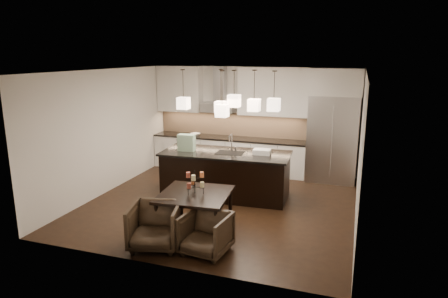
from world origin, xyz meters
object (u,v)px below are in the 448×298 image
(armchair_left, at_px, (155,226))
(island_body, at_px, (226,175))
(armchair_right, at_px, (206,233))
(dining_table, at_px, (195,212))
(refrigerator, at_px, (332,139))

(armchair_left, bearing_deg, island_body, 68.96)
(armchair_right, bearing_deg, island_body, 108.44)
(island_body, xyz_separation_m, armchair_left, (-0.32, -2.71, -0.11))
(armchair_left, height_order, armchair_right, armchair_left)
(dining_table, height_order, armchair_right, dining_table)
(refrigerator, distance_m, island_body, 2.93)
(dining_table, xyz_separation_m, armchair_left, (-0.39, -0.76, 0.01))
(refrigerator, distance_m, dining_table, 4.43)
(armchair_right, bearing_deg, refrigerator, 77.16)
(armchair_left, bearing_deg, armchair_right, -9.40)
(armchair_left, xyz_separation_m, armchair_right, (0.87, 0.08, -0.04))
(refrigerator, relative_size, armchair_left, 2.62)
(dining_table, bearing_deg, island_body, 87.32)
(armchair_left, bearing_deg, dining_table, 48.23)
(refrigerator, xyz_separation_m, dining_table, (-2.08, -3.85, -0.71))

